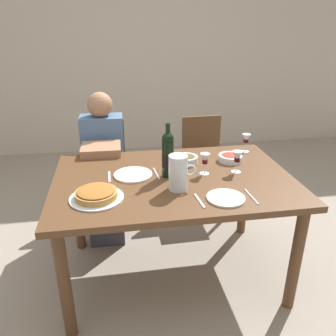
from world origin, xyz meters
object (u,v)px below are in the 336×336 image
Objects in this scene: wine_glass_right_diner at (205,160)px; dinner_plate_right_setting at (133,175)px; olive_bowl at (187,159)px; chair_right at (203,158)px; water_pitcher at (178,175)px; dinner_plate_left_setting at (226,198)px; salad_bowl at (230,157)px; wine_glass_left_diner at (246,139)px; baked_tart at (96,194)px; wine_glass_centre at (237,158)px; diner_left at (104,162)px; wine_bottle at (168,155)px; dining_table at (173,190)px; chair_left at (105,165)px.

dinner_plate_right_setting is (-0.46, 0.05, -0.09)m from wine_glass_right_diner.
olive_bowl is 0.22m from wine_glass_right_diner.
water_pitcher is at bearing 66.16° from chair_right.
salad_bowl is at bearing 68.62° from dinner_plate_left_setting.
water_pitcher reaches higher than olive_bowl.
wine_glass_left_diner is at bearing 105.20° from chair_right.
salad_bowl is 0.57m from dinner_plate_left_setting.
water_pitcher reaches higher than chair_right.
dinner_plate_right_setting is (-0.69, -0.13, -0.02)m from salad_bowl.
chair_right is (-0.16, 0.56, -0.36)m from wine_glass_left_diner.
wine_glass_centre reaches higher than baked_tart.
olive_bowl is at bearing 144.47° from wine_glass_centre.
diner_left reaches higher than salad_bowl.
water_pitcher is 0.41m from olive_bowl.
baked_tart reaches higher than salad_bowl.
dinner_plate_right_setting is 0.21× the size of diner_left.
wine_bottle is 2.25× the size of olive_bowl.
olive_bowl is 1.09× the size of wine_glass_right_diner.
wine_glass_left_diner reaches higher than olive_bowl.
dining_table is at bearing 125.44° from dinner_plate_left_setting.
chair_left reaches higher than dinner_plate_left_setting.
diner_left is at bearing 88.71° from baked_tart.
chair_left reaches higher than olive_bowl.
chair_left is at bearing 141.44° from salad_bowl.
wine_glass_right_diner reaches higher than chair_right.
dinner_plate_right_setting is (-0.25, 0.23, -0.09)m from water_pitcher.
wine_glass_right_diner is (0.21, 0.18, 0.00)m from water_pitcher.
water_pitcher is 0.98× the size of dinner_plate_left_setting.
dinner_plate_left_setting is 0.25× the size of chair_left.
dinner_plate_left_setting is (0.23, -0.33, 0.10)m from dining_table.
dining_table is 1.72× the size of chair_left.
wine_glass_centre is at bearing -1.98° from wine_bottle.
wine_bottle is at bearing 116.64° from chair_left.
olive_bowl is (0.14, 0.38, -0.06)m from water_pitcher.
chair_right is (0.90, 0.24, -0.12)m from diner_left.
diner_left reaches higher than baked_tart.
wine_glass_right_diner is 0.36m from dinner_plate_left_setting.
chair_right is at bearing 67.26° from water_pitcher.
water_pitcher is 1.22m from chair_right.
wine_glass_left_diner is at bearing 40.34° from water_pitcher.
wine_glass_centre is 1.30m from chair_left.
chair_left is (-0.42, 0.88, -0.41)m from wine_bottle.
wine_bottle reaches higher than dining_table.
wine_glass_right_diner is (0.07, -0.20, 0.07)m from olive_bowl.
dinner_plate_left_setting reaches higher than dining_table.
wine_bottle is at bearing 27.85° from baked_tart.
baked_tart reaches higher than dinner_plate_right_setting.
wine_glass_left_diner reaches higher than baked_tart.
wine_glass_centre reaches higher than dinner_plate_right_setting.
water_pitcher is 1.50× the size of wine_glass_right_diner.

